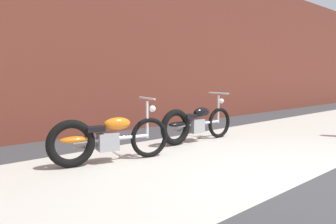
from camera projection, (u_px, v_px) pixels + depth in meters
name	position (u px, v px, depth m)	size (l,w,h in m)	color
ground_plane	(304.00, 183.00, 4.06)	(80.00, 80.00, 0.00)	#38383A
sidewalk_slab	(203.00, 157.00, 5.37)	(36.00, 3.50, 0.01)	#B2ADA3
brick_building_wall	(99.00, 36.00, 7.69)	(36.00, 0.50, 4.73)	brown
motorcycle_orange	(103.00, 139.00, 4.97)	(1.98, 0.73, 1.03)	black
motorcycle_black	(193.00, 123.00, 6.61)	(2.01, 0.58, 1.03)	black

